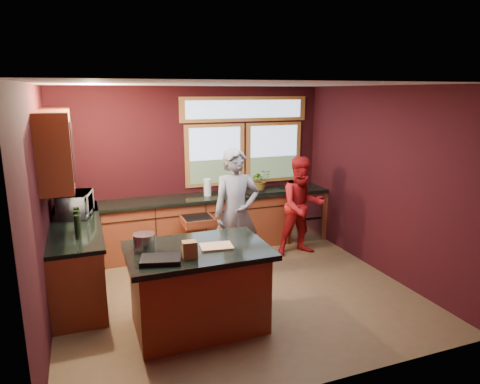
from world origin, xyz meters
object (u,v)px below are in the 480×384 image
cutting_board (216,246)px  stock_pot (144,242)px  person_red (302,206)px  island (199,287)px  person_grey (236,213)px

cutting_board → stock_pot: stock_pot is taller
person_red → cutting_board: (-1.97, -1.64, 0.15)m
stock_pot → island: bearing=-15.3°
island → cutting_board: bearing=-14.0°
person_grey → person_red: person_grey is taller
cutting_board → stock_pot: (-0.75, 0.20, 0.08)m
person_grey → cutting_board: 1.43m
island → person_red: bearing=36.3°
island → person_grey: 1.56m
cutting_board → stock_pot: size_ratio=1.46×
person_red → stock_pot: person_red is taller
island → cutting_board: cutting_board is taller
island → person_grey: (0.89, 1.20, 0.44)m
person_red → cutting_board: size_ratio=4.60×
island → stock_pot: size_ratio=6.46×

